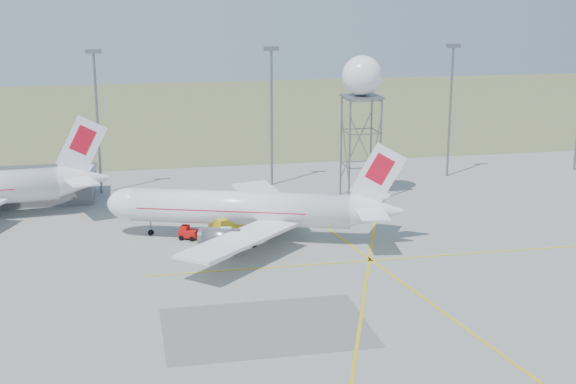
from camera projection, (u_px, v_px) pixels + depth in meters
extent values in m
cube|color=#5E6A3A|center=(257.00, 110.00, 192.60)|extent=(400.00, 120.00, 0.03)
cube|color=gray|center=(27.00, 188.00, 111.29)|extent=(18.00, 9.00, 3.60)
cube|color=slate|center=(26.00, 174.00, 110.80)|extent=(19.00, 10.00, 0.30)
cylinder|color=slate|center=(98.00, 124.00, 113.09)|extent=(0.36, 0.36, 20.00)
cube|color=slate|center=(93.00, 51.00, 110.54)|extent=(2.20, 0.50, 0.60)
cylinder|color=slate|center=(272.00, 119.00, 117.98)|extent=(0.36, 0.36, 20.00)
cube|color=slate|center=(271.00, 49.00, 115.43)|extent=(2.20, 0.50, 0.60)
cylinder|color=slate|center=(450.00, 113.00, 123.45)|extent=(0.36, 0.36, 20.00)
cube|color=slate|center=(453.00, 46.00, 120.90)|extent=(2.20, 0.50, 0.60)
cylinder|color=white|center=(240.00, 208.00, 93.71)|extent=(25.74, 12.23, 3.98)
ellipsoid|color=white|center=(133.00, 204.00, 95.33)|extent=(7.32, 5.84, 3.98)
cube|color=black|center=(124.00, 199.00, 95.34)|extent=(2.14, 2.56, 0.97)
cone|color=white|center=(377.00, 210.00, 91.63)|extent=(6.94, 5.71, 3.98)
cube|color=white|center=(378.00, 175.00, 90.58)|extent=(6.12, 2.37, 7.48)
cube|color=red|center=(380.00, 169.00, 90.39)|extent=(3.35, 1.44, 3.84)
cube|color=white|center=(373.00, 199.00, 94.62)|extent=(4.80, 6.21, 0.18)
cube|color=white|center=(372.00, 214.00, 88.51)|extent=(4.80, 6.21, 0.18)
cube|color=white|center=(265.00, 197.00, 102.36)|extent=(6.65, 16.37, 0.36)
cube|color=white|center=(238.00, 240.00, 85.17)|extent=(14.65, 14.62, 0.36)
cylinder|color=slate|center=(241.00, 210.00, 99.84)|extent=(4.70, 3.53, 2.29)
cylinder|color=slate|center=(222.00, 238.00, 88.77)|extent=(4.70, 3.53, 2.29)
cube|color=red|center=(224.00, 207.00, 93.93)|extent=(20.12, 10.31, 0.12)
cylinder|color=black|center=(151.00, 232.00, 95.92)|extent=(0.89, 0.89, 0.90)
cube|color=black|center=(257.00, 236.00, 94.29)|extent=(2.89, 5.97, 0.90)
cylinder|color=slate|center=(257.00, 232.00, 94.18)|extent=(0.30, 0.30, 1.79)
cone|color=white|center=(84.00, 179.00, 105.13)|extent=(6.78, 4.87, 4.27)
cube|color=white|center=(82.00, 146.00, 104.01)|extent=(6.83, 0.98, 8.02)
cube|color=red|center=(83.00, 140.00, 103.88)|extent=(3.69, 0.72, 4.11)
cube|color=white|center=(78.00, 170.00, 108.00)|extent=(3.97, 6.17, 0.19)
cube|color=white|center=(81.00, 181.00, 101.69)|extent=(3.97, 6.17, 0.19)
cylinder|color=slate|center=(350.00, 151.00, 108.98)|extent=(0.26, 0.26, 14.28)
cylinder|color=slate|center=(381.00, 150.00, 109.84)|extent=(0.26, 0.26, 14.28)
cylinder|color=slate|center=(371.00, 144.00, 114.01)|extent=(0.26, 0.26, 14.28)
cylinder|color=slate|center=(341.00, 145.00, 113.15)|extent=(0.26, 0.26, 14.28)
cube|color=slate|center=(362.00, 96.00, 109.71)|extent=(4.99, 4.99, 0.27)
sphere|color=white|center=(362.00, 76.00, 108.99)|extent=(5.49, 5.49, 5.49)
cube|color=gold|center=(243.00, 221.00, 95.50)|extent=(8.51, 6.05, 1.99)
cube|color=gold|center=(263.00, 210.00, 97.02)|extent=(3.07, 3.24, 1.27)
cube|color=black|center=(267.00, 209.00, 97.38)|extent=(1.12, 2.15, 0.91)
cube|color=slate|center=(237.00, 213.00, 94.67)|extent=(5.02, 3.95, 0.36)
cube|color=red|center=(189.00, 233.00, 94.38)|extent=(2.48, 2.15, 0.86)
cube|color=red|center=(185.00, 228.00, 94.33)|extent=(1.29, 1.41, 0.48)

